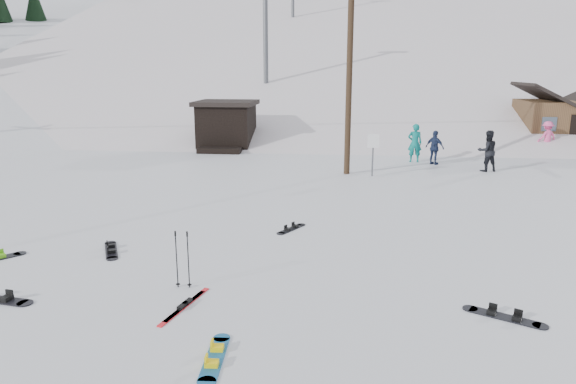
# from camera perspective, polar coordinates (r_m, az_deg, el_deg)

# --- Properties ---
(ground) EXTENTS (200.00, 200.00, 0.00)m
(ground) POSITION_cam_1_polar(r_m,az_deg,el_deg) (9.87, -5.26, -14.04)
(ground) COLOR silver
(ground) RESTS_ON ground
(ski_slope) EXTENTS (60.00, 85.24, 65.97)m
(ski_slope) POSITION_cam_1_polar(r_m,az_deg,el_deg) (65.71, 4.39, -1.08)
(ski_slope) COLOR silver
(ski_slope) RESTS_ON ground
(ridge_left) EXTENTS (47.54, 95.03, 58.38)m
(ridge_left) POSITION_cam_1_polar(r_m,az_deg,el_deg) (69.79, -26.84, -0.82)
(ridge_left) COLOR silver
(ridge_left) RESTS_ON ground
(treeline_crest) EXTENTS (50.00, 6.00, 10.00)m
(treeline_crest) POSITION_cam_1_polar(r_m,az_deg,el_deg) (94.69, 5.16, 10.74)
(treeline_crest) COLOR black
(treeline_crest) RESTS_ON ski_slope
(utility_pole) EXTENTS (2.00, 0.26, 9.00)m
(utility_pole) POSITION_cam_1_polar(r_m,az_deg,el_deg) (22.57, 6.85, 13.76)
(utility_pole) COLOR #3A2819
(utility_pole) RESTS_ON ground
(trail_sign) EXTENTS (0.50, 0.09, 1.85)m
(trail_sign) POSITION_cam_1_polar(r_m,az_deg,el_deg) (22.42, 9.44, 4.94)
(trail_sign) COLOR #595B60
(trail_sign) RESTS_ON ground
(lift_hut) EXTENTS (3.40, 4.10, 2.75)m
(lift_hut) POSITION_cam_1_polar(r_m,az_deg,el_deg) (30.45, -6.85, 7.43)
(lift_hut) COLOR black
(lift_hut) RESTS_ON ground
(lift_tower_near) EXTENTS (2.20, 0.36, 8.00)m
(lift_tower_near) POSITION_cam_1_polar(r_m,az_deg,el_deg) (39.14, -2.52, 18.37)
(lift_tower_near) COLOR #595B60
(lift_tower_near) RESTS_ON ski_slope
(cabin) EXTENTS (5.39, 4.40, 3.77)m
(cabin) POSITION_cam_1_polar(r_m,az_deg,el_deg) (35.27, 28.33, 6.94)
(cabin) COLOR brown
(cabin) RESTS_ON ground
(hero_snowboard) EXTENTS (0.37, 1.57, 0.11)m
(hero_snowboard) POSITION_cam_1_polar(r_m,az_deg,el_deg) (8.76, -8.16, -17.75)
(hero_snowboard) COLOR #1865A1
(hero_snowboard) RESTS_ON ground
(hero_skis) EXTENTS (0.53, 1.75, 0.09)m
(hero_skis) POSITION_cam_1_polar(r_m,az_deg,el_deg) (10.53, -11.40, -12.25)
(hero_skis) COLOR red
(hero_skis) RESTS_ON ground
(ski_poles) EXTENTS (0.35, 0.09, 1.26)m
(ski_poles) POSITION_cam_1_polar(r_m,az_deg,el_deg) (11.17, -11.65, -7.29)
(ski_poles) COLOR black
(ski_poles) RESTS_ON ground
(board_scatter_b) EXTENTS (0.85, 1.40, 0.11)m
(board_scatter_b) POSITION_cam_1_polar(r_m,az_deg,el_deg) (14.02, -19.05, -6.09)
(board_scatter_b) COLOR black
(board_scatter_b) RESTS_ON ground
(board_scatter_d) EXTENTS (1.40, 0.87, 0.11)m
(board_scatter_d) POSITION_cam_1_polar(r_m,az_deg,el_deg) (10.72, 22.88, -12.61)
(board_scatter_d) COLOR black
(board_scatter_d) RESTS_ON ground
(board_scatter_f) EXTENTS (0.75, 1.14, 0.09)m
(board_scatter_f) POSITION_cam_1_polar(r_m,az_deg,el_deg) (14.98, 0.37, -4.08)
(board_scatter_f) COLOR black
(board_scatter_f) RESTS_ON ground
(skier_teal) EXTENTS (0.71, 0.48, 1.91)m
(skier_teal) POSITION_cam_1_polar(r_m,az_deg,el_deg) (26.42, 13.90, 5.31)
(skier_teal) COLOR #0B716B
(skier_teal) RESTS_ON ground
(skier_dark) EXTENTS (1.05, 0.90, 1.87)m
(skier_dark) POSITION_cam_1_polar(r_m,az_deg,el_deg) (24.96, 21.27, 4.27)
(skier_dark) COLOR black
(skier_dark) RESTS_ON ground
(skier_pink) EXTENTS (1.28, 1.00, 1.74)m
(skier_pink) POSITION_cam_1_polar(r_m,az_deg,el_deg) (32.00, 26.83, 5.48)
(skier_pink) COLOR #F15597
(skier_pink) RESTS_ON ground
(skier_navy) EXTENTS (1.00, 0.93, 1.66)m
(skier_navy) POSITION_cam_1_polar(r_m,az_deg,el_deg) (25.96, 15.99, 4.76)
(skier_navy) COLOR #1D2848
(skier_navy) RESTS_ON ground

